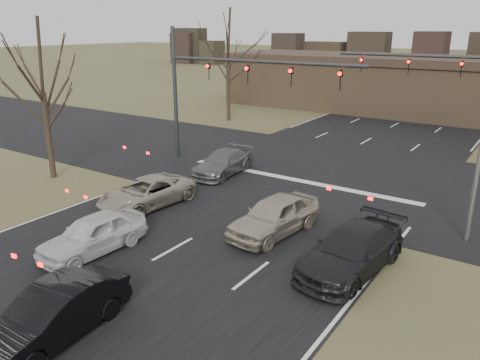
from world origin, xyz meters
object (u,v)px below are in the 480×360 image
(car_white_sedan, at_px, (93,234))
(car_grey_ahead, at_px, (223,163))
(car_silver_ahead, at_px, (274,216))
(building, at_px, (442,87))
(mast_arm_near, at_px, (218,80))
(car_charcoal_sedan, at_px, (352,251))
(car_black_hatch, at_px, (53,315))
(car_silver_suv, at_px, (147,193))
(mast_arm_far, at_px, (466,77))

(car_white_sedan, height_order, car_grey_ahead, car_white_sedan)
(car_grey_ahead, relative_size, car_silver_ahead, 1.01)
(car_white_sedan, relative_size, car_silver_ahead, 0.93)
(building, height_order, car_grey_ahead, building)
(mast_arm_near, bearing_deg, car_white_sedan, -76.00)
(mast_arm_near, distance_m, car_silver_ahead, 10.99)
(car_charcoal_sedan, bearing_deg, car_silver_ahead, 169.59)
(mast_arm_near, bearing_deg, car_silver_ahead, -40.85)
(car_black_hatch, xyz_separation_m, car_charcoal_sedan, (5.18, 7.94, 0.01))
(mast_arm_near, xyz_separation_m, car_grey_ahead, (1.23, -1.30, -4.41))
(building, bearing_deg, car_silver_suv, -100.53)
(mast_arm_far, bearing_deg, building, 105.58)
(car_grey_ahead, bearing_deg, car_charcoal_sedan, -37.06)
(mast_arm_near, height_order, mast_arm_far, same)
(mast_arm_near, xyz_separation_m, mast_arm_far, (11.41, 10.00, -0.06))
(car_white_sedan, bearing_deg, mast_arm_near, 107.07)
(car_silver_suv, height_order, car_charcoal_sedan, car_charcoal_sedan)
(building, distance_m, car_silver_ahead, 31.68)
(car_grey_ahead, height_order, car_silver_ahead, car_silver_ahead)
(mast_arm_near, distance_m, car_charcoal_sedan, 14.40)
(car_grey_ahead, bearing_deg, mast_arm_far, 43.52)
(car_charcoal_sedan, bearing_deg, mast_arm_far, 96.62)
(mast_arm_near, relative_size, car_grey_ahead, 2.65)
(car_silver_ahead, bearing_deg, car_charcoal_sedan, -10.00)
(mast_arm_near, xyz_separation_m, car_charcoal_sedan, (11.33, -7.76, -4.34))
(car_white_sedan, distance_m, car_black_hatch, 5.08)
(car_charcoal_sedan, bearing_deg, car_grey_ahead, 154.29)
(building, height_order, car_charcoal_sedan, building)
(car_black_hatch, bearing_deg, car_grey_ahead, 103.06)
(car_silver_ahead, bearing_deg, car_grey_ahead, 147.70)
(building, height_order, car_white_sedan, building)
(mast_arm_near, relative_size, car_white_sedan, 2.89)
(car_silver_suv, relative_size, car_black_hatch, 1.08)
(car_black_hatch, bearing_deg, mast_arm_near, 105.58)
(car_silver_suv, height_order, car_black_hatch, car_black_hatch)
(car_grey_ahead, distance_m, car_silver_ahead, 8.34)
(car_silver_suv, height_order, car_silver_ahead, car_silver_ahead)
(building, relative_size, car_charcoal_sedan, 8.36)
(car_grey_ahead, bearing_deg, car_black_hatch, -75.60)
(car_silver_ahead, bearing_deg, car_white_sedan, -125.16)
(building, relative_size, mast_arm_near, 3.50)
(mast_arm_far, relative_size, car_silver_ahead, 2.45)
(car_white_sedan, height_order, car_silver_ahead, car_silver_ahead)
(car_charcoal_sedan, xyz_separation_m, car_grey_ahead, (-10.10, 6.46, -0.07))
(building, bearing_deg, car_black_hatch, -91.52)
(mast_arm_near, relative_size, car_silver_ahead, 2.67)
(car_black_hatch, xyz_separation_m, car_silver_ahead, (1.50, 9.09, 0.04))
(building, xyz_separation_m, mast_arm_near, (-7.23, -25.00, 2.41))
(mast_arm_near, height_order, car_silver_suv, mast_arm_near)
(car_white_sedan, xyz_separation_m, car_grey_ahead, (-1.71, 10.47, -0.05))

